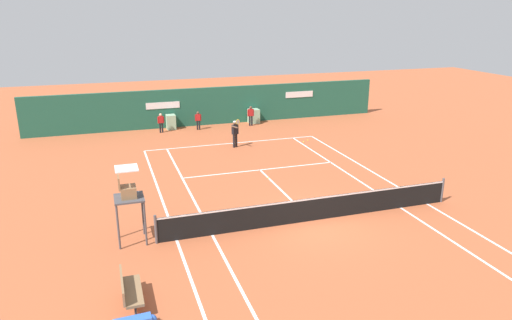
{
  "coord_description": "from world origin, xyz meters",
  "views": [
    {
      "loc": [
        -7.36,
        -15.37,
        7.9
      ],
      "look_at": [
        -0.46,
        5.67,
        0.8
      ],
      "focal_mm": 33.33,
      "sensor_mm": 36.0,
      "label": 1
    }
  ],
  "objects_px": {
    "ball_kid_centre_post": "(161,122)",
    "tennis_ball_by_sideline": "(308,140)",
    "tennis_ball_mid_court": "(304,142)",
    "tennis_ball_near_service_line": "(268,178)",
    "ball_kid_right_post": "(198,119)",
    "player_bench": "(129,289)",
    "umpire_chair": "(128,194)",
    "player_on_baseline": "(235,132)",
    "ball_kid_left_post": "(251,114)"
  },
  "relations": [
    {
      "from": "ball_kid_right_post",
      "to": "tennis_ball_mid_court",
      "type": "relative_size",
      "value": 18.52
    },
    {
      "from": "ball_kid_centre_post",
      "to": "tennis_ball_mid_court",
      "type": "height_order",
      "value": "ball_kid_centre_post"
    },
    {
      "from": "umpire_chair",
      "to": "ball_kid_right_post",
      "type": "height_order",
      "value": "umpire_chair"
    },
    {
      "from": "player_bench",
      "to": "tennis_ball_by_sideline",
      "type": "distance_m",
      "value": 18.49
    },
    {
      "from": "tennis_ball_near_service_line",
      "to": "tennis_ball_by_sideline",
      "type": "bearing_deg",
      "value": 50.82
    },
    {
      "from": "umpire_chair",
      "to": "tennis_ball_near_service_line",
      "type": "relative_size",
      "value": 40.58
    },
    {
      "from": "player_bench",
      "to": "ball_kid_centre_post",
      "type": "bearing_deg",
      "value": 170.05
    },
    {
      "from": "ball_kid_centre_post",
      "to": "ball_kid_right_post",
      "type": "bearing_deg",
      "value": 177.76
    },
    {
      "from": "player_on_baseline",
      "to": "ball_kid_centre_post",
      "type": "xyz_separation_m",
      "value": [
        -3.71,
        4.91,
        -0.22
      ]
    },
    {
      "from": "player_on_baseline",
      "to": "tennis_ball_mid_court",
      "type": "xyz_separation_m",
      "value": [
        4.3,
        -0.27,
        -0.93
      ]
    },
    {
      "from": "tennis_ball_by_sideline",
      "to": "ball_kid_left_post",
      "type": "bearing_deg",
      "value": 113.98
    },
    {
      "from": "player_bench",
      "to": "tennis_ball_mid_court",
      "type": "distance_m",
      "value": 18.03
    },
    {
      "from": "player_bench",
      "to": "tennis_ball_near_service_line",
      "type": "xyz_separation_m",
      "value": [
        7.11,
        8.51,
        -0.48
      ]
    },
    {
      "from": "umpire_chair",
      "to": "player_on_baseline",
      "type": "relative_size",
      "value": 1.51
    },
    {
      "from": "umpire_chair",
      "to": "ball_kid_centre_post",
      "type": "bearing_deg",
      "value": 168.82
    },
    {
      "from": "ball_kid_right_post",
      "to": "tennis_ball_by_sideline",
      "type": "relative_size",
      "value": 18.52
    },
    {
      "from": "player_on_baseline",
      "to": "ball_kid_centre_post",
      "type": "bearing_deg",
      "value": -76.66
    },
    {
      "from": "tennis_ball_by_sideline",
      "to": "ball_kid_centre_post",
      "type": "bearing_deg",
      "value": 149.71
    },
    {
      "from": "umpire_chair",
      "to": "ball_kid_centre_post",
      "type": "height_order",
      "value": "umpire_chair"
    },
    {
      "from": "umpire_chair",
      "to": "player_bench",
      "type": "distance_m",
      "value": 4.09
    },
    {
      "from": "player_on_baseline",
      "to": "ball_kid_left_post",
      "type": "bearing_deg",
      "value": -140.91
    },
    {
      "from": "umpire_chair",
      "to": "player_bench",
      "type": "relative_size",
      "value": 1.77
    },
    {
      "from": "umpire_chair",
      "to": "tennis_ball_near_service_line",
      "type": "height_order",
      "value": "umpire_chair"
    },
    {
      "from": "ball_kid_centre_post",
      "to": "ball_kid_right_post",
      "type": "height_order",
      "value": "ball_kid_centre_post"
    },
    {
      "from": "tennis_ball_mid_court",
      "to": "ball_kid_left_post",
      "type": "bearing_deg",
      "value": 109.0
    },
    {
      "from": "player_on_baseline",
      "to": "ball_kid_right_post",
      "type": "xyz_separation_m",
      "value": [
        -1.22,
        4.91,
        -0.24
      ]
    },
    {
      "from": "tennis_ball_by_sideline",
      "to": "player_on_baseline",
      "type": "bearing_deg",
      "value": 179.89
    },
    {
      "from": "ball_kid_left_post",
      "to": "player_bench",
      "type": "bearing_deg",
      "value": 65.56
    },
    {
      "from": "player_bench",
      "to": "player_on_baseline",
      "type": "bearing_deg",
      "value": 153.59
    },
    {
      "from": "ball_kid_left_post",
      "to": "tennis_ball_mid_court",
      "type": "xyz_separation_m",
      "value": [
        1.78,
        -5.18,
        -0.77
      ]
    },
    {
      "from": "ball_kid_right_post",
      "to": "tennis_ball_near_service_line",
      "type": "height_order",
      "value": "ball_kid_right_post"
    },
    {
      "from": "player_bench",
      "to": "tennis_ball_by_sideline",
      "type": "bearing_deg",
      "value": 140.41
    },
    {
      "from": "ball_kid_centre_post",
      "to": "tennis_ball_by_sideline",
      "type": "relative_size",
      "value": 19.08
    },
    {
      "from": "player_on_baseline",
      "to": "tennis_ball_near_service_line",
      "type": "relative_size",
      "value": 26.82
    },
    {
      "from": "ball_kid_centre_post",
      "to": "tennis_ball_near_service_line",
      "type": "xyz_separation_m",
      "value": [
        3.75,
        -10.65,
        -0.71
      ]
    },
    {
      "from": "ball_kid_centre_post",
      "to": "tennis_ball_mid_court",
      "type": "bearing_deg",
      "value": 144.9
    },
    {
      "from": "player_on_baseline",
      "to": "tennis_ball_by_sideline",
      "type": "xyz_separation_m",
      "value": [
        4.7,
        -0.01,
        -0.93
      ]
    },
    {
      "from": "player_bench",
      "to": "tennis_ball_near_service_line",
      "type": "height_order",
      "value": "player_bench"
    },
    {
      "from": "tennis_ball_mid_court",
      "to": "tennis_ball_near_service_line",
      "type": "bearing_deg",
      "value": -127.95
    },
    {
      "from": "ball_kid_centre_post",
      "to": "tennis_ball_near_service_line",
      "type": "relative_size",
      "value": 19.08
    },
    {
      "from": "tennis_ball_near_service_line",
      "to": "tennis_ball_mid_court",
      "type": "xyz_separation_m",
      "value": [
        4.26,
        5.47,
        0.0
      ]
    },
    {
      "from": "umpire_chair",
      "to": "player_bench",
      "type": "bearing_deg",
      "value": -5.02
    },
    {
      "from": "player_bench",
      "to": "tennis_ball_mid_court",
      "type": "relative_size",
      "value": 22.9
    },
    {
      "from": "ball_kid_right_post",
      "to": "tennis_ball_mid_court",
      "type": "bearing_deg",
      "value": 142.3
    },
    {
      "from": "tennis_ball_near_service_line",
      "to": "tennis_ball_mid_court",
      "type": "distance_m",
      "value": 6.94
    },
    {
      "from": "ball_kid_right_post",
      "to": "ball_kid_left_post",
      "type": "bearing_deg",
      "value": -174.51
    },
    {
      "from": "tennis_ball_near_service_line",
      "to": "player_bench",
      "type": "bearing_deg",
      "value": -129.86
    },
    {
      "from": "umpire_chair",
      "to": "ball_kid_centre_post",
      "type": "xyz_separation_m",
      "value": [
        3.02,
        15.29,
        -1.04
      ]
    },
    {
      "from": "umpire_chair",
      "to": "tennis_ball_mid_court",
      "type": "relative_size",
      "value": 40.58
    },
    {
      "from": "ball_kid_centre_post",
      "to": "ball_kid_right_post",
      "type": "xyz_separation_m",
      "value": [
        2.5,
        -0.0,
        -0.02
      ]
    }
  ]
}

